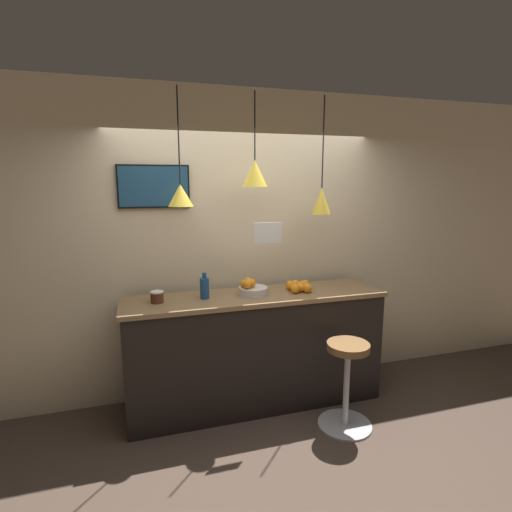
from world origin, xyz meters
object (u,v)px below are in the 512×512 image
Objects in this scene: spread_jar at (157,297)px; mounted_tv at (154,186)px; bar_stool at (347,375)px; fruit_bowl at (252,289)px; juice_bottle at (205,288)px.

mounted_tv reaches higher than spread_jar.
bar_stool is 1.09m from fruit_bowl.
mounted_tv is at bearing 156.75° from fruit_bowl.
spread_jar is at bearing -95.34° from mounted_tv.
spread_jar is (-1.49, 0.57, 0.65)m from bar_stool.
bar_stool is at bearing -40.59° from fruit_bowl.
fruit_bowl reaches higher than spread_jar.
spread_jar is (-0.82, 0.00, -0.01)m from fruit_bowl.
spread_jar is (-0.40, 0.00, -0.05)m from juice_bottle.
spread_jar is at bearing 179.99° from fruit_bowl.
juice_bottle reaches higher than spread_jar.
juice_bottle is 0.37× the size of mounted_tv.
spread_jar is at bearing 159.06° from bar_stool.
mounted_tv is at bearing 148.01° from bar_stool.
bar_stool is 1.72m from spread_jar.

